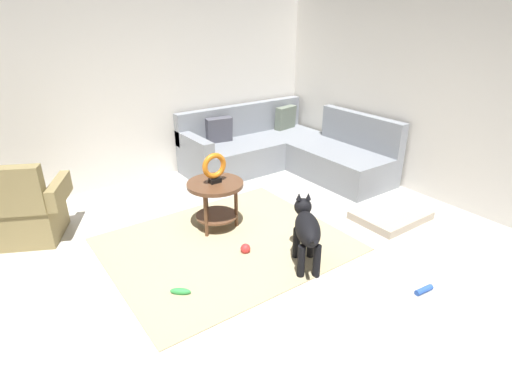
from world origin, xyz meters
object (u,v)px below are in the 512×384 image
Objects in this scene: torus_sculpture at (214,167)px; dog_toy_bone at (180,291)px; sectional_couch at (284,151)px; dog_toy_ball at (245,249)px; side_table at (215,193)px; dog_toy_rope at (424,290)px; armchair at (25,212)px; dog_bed_mat at (391,215)px; dog at (307,229)px.

torus_sculpture reaches higher than dog_toy_bone.
sectional_couch is 2.37m from dog_toy_ball.
side_table is 2.21m from dog_toy_rope.
dog_toy_rope is 1.01× the size of dog_toy_bone.
armchair is at bearing 137.61° from dog_toy_ball.
dog_toy_ball is 1.65m from dog_toy_rope.
dog is at bearing -175.79° from dog_bed_mat.
dog_toy_ball is at bearing -138.47° from sectional_couch.
side_table is at bearing -1.94° from armchair.
dog_bed_mat is (-0.01, -1.94, -0.24)m from sectional_couch.
dog is 1.24m from dog_toy_bone.
armchair is 1.96m from dog_toy_bone.
dog_bed_mat is 1.34m from dog_toy_rope.
torus_sculpture reaches higher than side_table.
dog_bed_mat is at bearing 49.39° from dog_toy_rope.
dog_toy_rope is (2.56, -2.92, -0.30)m from armchair.
dog_bed_mat is 4.40× the size of dog_toy_rope.
armchair reaches higher than dog.
armchair reaches higher than dog_bed_mat.
armchair is at bearing 168.29° from dog.
side_table is 1.14m from dog.
dog_toy_bone is (-1.70, 1.18, 0.00)m from dog_toy_rope.
dog_toy_bone is at bearing 145.08° from dog_toy_rope.
torus_sculpture is 1.18m from dog.
torus_sculpture is 2.28m from dog_toy_rope.
dog_bed_mat is at bearing -29.77° from side_table.
dog_toy_ball is at bearing 159.17° from dog.
dog_toy_rope is at bearing -22.45° from armchair.
sectional_couch is 3.44m from armchair.
dog_toy_ball is 0.55× the size of dog_toy_rope.
armchair is 1.23× the size of dog_bed_mat.
dog_toy_ball is at bearing 14.63° from dog_toy_bone.
sectional_couch is at bearing 73.47° from dog_toy_rope.
dog_bed_mat is at bearing -3.72° from dog_toy_bone.
torus_sculpture is at bearing 113.06° from dog_toy_rope.
dog_toy_ball reaches higher than dog_toy_rope.
dog is at bearing -13.12° from dog_toy_bone.
torus_sculpture is 3.29× the size of dog_toy_ball.
dog_toy_ball is at bearing 122.45° from dog_toy_rope.
dog is 4.10× the size of dog_toy_bone.
side_table is 0.81× the size of dog.
armchair reaches higher than dog_toy_rope.
side_table is 3.33× the size of dog_toy_bone.
dog_toy_rope is at bearing -130.61° from dog_bed_mat.
armchair reaches higher than torus_sculpture.
sectional_couch is 3.75× the size of side_table.
armchair is at bearing 150.97° from dog_bed_mat.
armchair is at bearing 151.73° from side_table.
dog_toy_bone is at bearing -37.26° from armchair.
sectional_couch is 3.05× the size of dog.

